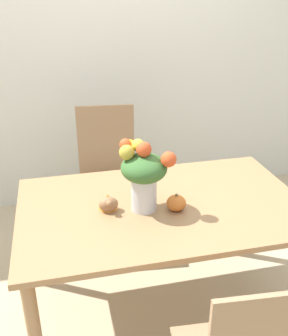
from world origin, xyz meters
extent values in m
plane|color=tan|center=(0.00, 0.00, 0.00)|extent=(12.00, 12.00, 0.00)
cube|color=silver|center=(0.00, 1.47, 1.35)|extent=(8.00, 0.06, 2.70)
cube|color=#9E754C|center=(0.00, 0.00, 0.71)|extent=(1.46, 0.89, 0.03)
cylinder|color=#9E754C|center=(-0.67, 0.39, 0.35)|extent=(0.06, 0.06, 0.69)
cylinder|color=#9E754C|center=(0.67, 0.39, 0.35)|extent=(0.06, 0.06, 0.69)
cylinder|color=silver|center=(-0.10, -0.03, 0.81)|extent=(0.13, 0.13, 0.18)
cylinder|color=silver|center=(-0.10, -0.03, 0.76)|extent=(0.11, 0.11, 0.07)
cylinder|color=#38662D|center=(-0.08, -0.03, 0.84)|extent=(0.01, 0.00, 0.22)
cylinder|color=#38662D|center=(-0.10, 0.00, 0.84)|extent=(0.01, 0.01, 0.22)
cylinder|color=#38662D|center=(-0.12, -0.01, 0.84)|extent=(0.01, 0.01, 0.22)
cylinder|color=#38662D|center=(-0.12, -0.04, 0.84)|extent=(0.01, 0.01, 0.22)
cylinder|color=#38662D|center=(-0.10, -0.05, 0.84)|extent=(0.01, 0.01, 0.22)
ellipsoid|color=#38662D|center=(-0.10, -0.03, 0.95)|extent=(0.22, 0.22, 0.13)
sphere|color=#D64C23|center=(-0.11, -0.03, 1.04)|extent=(0.07, 0.07, 0.07)
sphere|color=orange|center=(0.00, -0.09, 1.01)|extent=(0.06, 0.06, 0.06)
sphere|color=yellow|center=(-0.12, 0.01, 1.05)|extent=(0.06, 0.06, 0.06)
sphere|color=#AD9E33|center=(-0.18, -0.01, 1.03)|extent=(0.07, 0.07, 0.07)
sphere|color=yellow|center=(-0.15, 0.07, 1.02)|extent=(0.07, 0.07, 0.07)
sphere|color=#D64C23|center=(0.00, -0.08, 1.01)|extent=(0.07, 0.07, 0.07)
sphere|color=#D64C23|center=(-0.18, 0.05, 1.05)|extent=(0.06, 0.06, 0.06)
ellipsoid|color=orange|center=(0.05, -0.07, 0.76)|extent=(0.10, 0.10, 0.08)
cylinder|color=brown|center=(0.05, -0.07, 0.80)|extent=(0.01, 0.01, 0.02)
ellipsoid|color=#936642|center=(-0.28, -0.01, 0.76)|extent=(0.10, 0.07, 0.07)
cone|color=orange|center=(-0.28, 0.02, 0.76)|extent=(0.10, 0.10, 0.08)
sphere|color=#936642|center=(-0.28, -0.05, 0.78)|extent=(0.03, 0.03, 0.03)
cube|color=#9E7A56|center=(-0.18, 0.72, 0.45)|extent=(0.46, 0.46, 0.02)
cylinder|color=#9E7A56|center=(-0.37, 0.56, 0.22)|extent=(0.04, 0.04, 0.44)
cylinder|color=#9E7A56|center=(-0.03, 0.53, 0.22)|extent=(0.04, 0.04, 0.44)
cylinder|color=#9E7A56|center=(-0.33, 0.90, 0.22)|extent=(0.04, 0.04, 0.44)
cylinder|color=#9E7A56|center=(0.01, 0.87, 0.22)|extent=(0.04, 0.04, 0.44)
cube|color=#9E7A56|center=(-0.16, 0.92, 0.72)|extent=(0.40, 0.06, 0.53)
camera|label=1|loc=(-0.49, -1.67, 1.75)|focal=42.00mm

